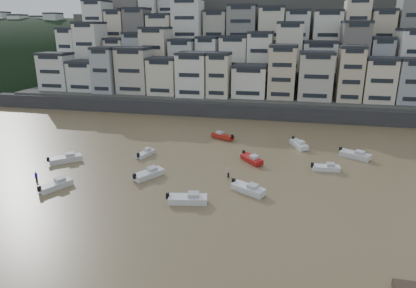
% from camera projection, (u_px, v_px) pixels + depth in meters
% --- Properties ---
extents(ground, '(400.00, 400.00, 0.00)m').
position_uv_depth(ground, '(44.00, 271.00, 35.39)').
color(ground, olive).
rests_on(ground, ground).
extents(sea_strip, '(340.00, 340.00, 0.00)m').
position_uv_depth(sea_strip, '(31.00, 70.00, 192.57)').
color(sea_strip, '#475766').
rests_on(sea_strip, ground).
extents(harbor_wall, '(140.00, 3.00, 3.50)m').
position_uv_depth(harbor_wall, '(240.00, 111.00, 93.22)').
color(harbor_wall, '#38383A').
rests_on(harbor_wall, ground).
extents(hillside, '(141.04, 66.00, 50.00)m').
position_uv_depth(hillside, '(270.00, 54.00, 125.81)').
color(hillside, '#4C4C47').
rests_on(hillside, ground).
extents(headland, '(216.00, 135.00, 53.33)m').
position_uv_depth(headland, '(45.00, 73.00, 180.21)').
color(headland, black).
rests_on(headland, ground).
extents(boat_a, '(5.83, 2.83, 1.52)m').
position_uv_depth(boat_a, '(188.00, 198.00, 48.65)').
color(boat_a, white).
rests_on(boat_a, ground).
extents(boat_b, '(5.67, 4.26, 1.50)m').
position_uv_depth(boat_b, '(248.00, 188.00, 51.74)').
color(boat_b, silver).
rests_on(boat_b, ground).
extents(boat_c, '(4.39, 5.65, 1.50)m').
position_uv_depth(boat_c, '(148.00, 173.00, 56.88)').
color(boat_c, silver).
rests_on(boat_c, ground).
extents(boat_d, '(4.74, 1.84, 1.27)m').
position_uv_depth(boat_d, '(326.00, 167.00, 59.60)').
color(boat_d, white).
rests_on(boat_d, ground).
extents(boat_e, '(4.72, 5.16, 1.44)m').
position_uv_depth(boat_e, '(252.00, 158.00, 63.16)').
color(boat_e, '#AA1515').
rests_on(boat_e, ground).
extents(boat_f, '(2.57, 4.74, 1.23)m').
position_uv_depth(boat_f, '(146.00, 152.00, 66.38)').
color(boat_f, silver).
rests_on(boat_f, ground).
extents(boat_g, '(5.85, 4.50, 1.55)m').
position_uv_depth(boat_g, '(355.00, 154.00, 65.13)').
color(boat_g, silver).
rests_on(boat_g, ground).
extents(boat_h, '(5.55, 4.05, 1.46)m').
position_uv_depth(boat_h, '(222.00, 135.00, 76.27)').
color(boat_h, '#9F1E13').
rests_on(boat_h, ground).
extents(boat_i, '(4.00, 5.87, 1.53)m').
position_uv_depth(boat_i, '(299.00, 144.00, 70.90)').
color(boat_i, silver).
rests_on(boat_i, ground).
extents(boat_j, '(3.75, 5.44, 1.42)m').
position_uv_depth(boat_j, '(56.00, 184.00, 53.06)').
color(boat_j, silver).
rests_on(boat_j, ground).
extents(boat_k, '(5.55, 5.32, 1.58)m').
position_uv_depth(boat_k, '(65.00, 158.00, 63.31)').
color(boat_k, silver).
rests_on(boat_k, ground).
extents(person_blue, '(0.44, 0.44, 1.74)m').
position_uv_depth(person_blue, '(36.00, 177.00, 55.07)').
color(person_blue, '#2518BA').
rests_on(person_blue, ground).
extents(person_pink, '(0.44, 0.44, 1.74)m').
position_uv_depth(person_pink, '(228.00, 172.00, 56.93)').
color(person_pink, '#D5969F').
rests_on(person_pink, ground).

